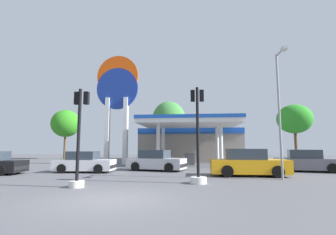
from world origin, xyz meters
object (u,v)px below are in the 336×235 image
at_px(traffic_signal_0, 79,145).
at_px(tree_2, 294,119).
at_px(tree_0, 66,124).
at_px(tree_1, 169,119).
at_px(corner_streetlamp, 280,102).
at_px(car_0, 248,163).
at_px(car_2, 156,161).
at_px(car_4, 307,162).
at_px(traffic_signal_1, 198,150).
at_px(station_pole_sign, 117,95).
at_px(car_1, 85,163).

xyz_separation_m(traffic_signal_0, tree_2, (17.44, 21.75, 3.31)).
height_order(tree_0, tree_1, tree_1).
height_order(traffic_signal_0, corner_streetlamp, corner_streetlamp).
distance_m(traffic_signal_0, tree_0, 26.16).
height_order(car_0, tree_0, tree_0).
bearing_deg(tree_2, car_2, -137.15).
bearing_deg(car_4, corner_streetlamp, -123.63).
distance_m(traffic_signal_1, tree_0, 27.82).
height_order(car_0, tree_2, tree_2).
height_order(tree_1, tree_2, tree_1).
height_order(car_2, traffic_signal_1, traffic_signal_1).
bearing_deg(traffic_signal_0, traffic_signal_1, 17.72).
relative_size(tree_1, corner_streetlamp, 1.16).
distance_m(tree_0, tree_2, 30.31).
relative_size(station_pole_sign, tree_1, 1.38).
bearing_deg(car_0, tree_1, 109.74).
relative_size(station_pole_sign, tree_0, 1.60).
bearing_deg(tree_2, car_0, -118.96).
xyz_separation_m(car_0, car_1, (-10.58, 0.99, -0.09)).
height_order(traffic_signal_1, corner_streetlamp, corner_streetlamp).
bearing_deg(car_2, tree_2, 42.85).
bearing_deg(car_4, tree_0, 150.48).
distance_m(car_2, corner_streetlamp, 9.24).
distance_m(traffic_signal_0, tree_1, 23.69).
xyz_separation_m(traffic_signal_1, tree_0, (-18.04, 20.91, 3.36)).
xyz_separation_m(car_2, tree_1, (-0.66, 15.70, 4.75)).
distance_m(car_1, car_4, 15.33).
distance_m(car_0, car_1, 10.63).
distance_m(traffic_signal_0, traffic_signal_1, 5.44).
height_order(traffic_signal_1, tree_1, tree_1).
height_order(tree_1, corner_streetlamp, tree_1).
height_order(car_0, corner_streetlamp, corner_streetlamp).
xyz_separation_m(car_2, traffic_signal_0, (-2.25, -7.66, 1.12)).
relative_size(car_1, tree_0, 0.59).
xyz_separation_m(car_0, tree_1, (-6.59, 18.35, 4.70)).
height_order(tree_0, tree_2, tree_2).
bearing_deg(traffic_signal_1, corner_streetlamp, 20.19).
bearing_deg(traffic_signal_1, tree_0, 130.78).
xyz_separation_m(traffic_signal_1, corner_streetlamp, (4.44, 1.63, 2.57)).
height_order(car_1, corner_streetlamp, corner_streetlamp).
bearing_deg(car_1, traffic_signal_1, -29.80).
distance_m(tree_1, corner_streetlamp, 21.66).
xyz_separation_m(station_pole_sign, car_4, (15.41, -5.40, -6.17)).
bearing_deg(car_0, car_4, 33.40).
height_order(station_pole_sign, car_4, station_pole_sign).
relative_size(tree_0, tree_2, 0.99).
distance_m(station_pole_sign, traffic_signal_1, 15.10).
bearing_deg(traffic_signal_0, car_4, 32.18).
distance_m(station_pole_sign, tree_2, 21.79).
bearing_deg(tree_0, car_0, -39.85).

